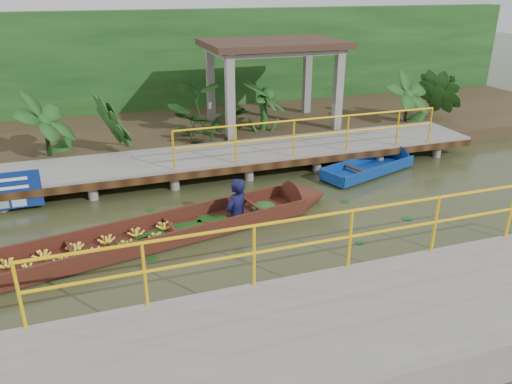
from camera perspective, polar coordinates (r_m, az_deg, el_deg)
name	(u,v)px	position (r m, az deg, el deg)	size (l,w,h in m)	color
ground	(244,229)	(10.76, -1.38, -4.22)	(80.00, 80.00, 0.00)	#2E351A
land_strip	(178,129)	(17.52, -8.89, 7.09)	(30.00, 8.00, 0.45)	#37291B
far_dock	(206,159)	(13.63, -5.70, 3.81)	(16.00, 2.06, 1.66)	slate
near_dock	(397,324)	(7.77, 15.76, -14.35)	(18.00, 2.40, 1.73)	slate
pavilion	(273,53)	(16.65, 1.93, 15.64)	(4.40, 3.00, 3.00)	slate
foliage_backdrop	(163,66)	(19.58, -10.60, 13.94)	(30.00, 0.80, 4.00)	#133912
vendor_boat	(140,233)	(10.29, -13.07, -4.58)	(9.96, 2.91, 2.24)	#34150E
moored_blue_boat	(386,163)	(14.72, 14.66, 3.22)	(3.45, 1.90, 0.80)	navy
tropical_plants	(261,107)	(15.74, 0.57, 9.65)	(14.37, 1.37, 1.72)	#133912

